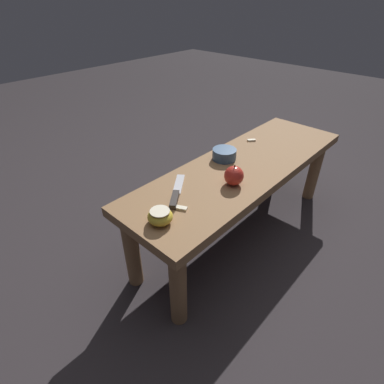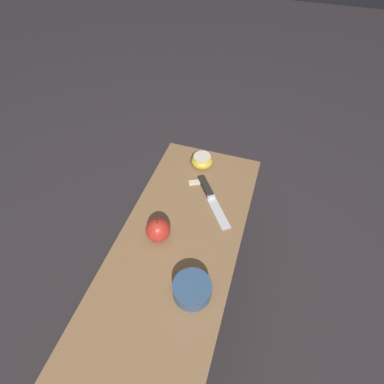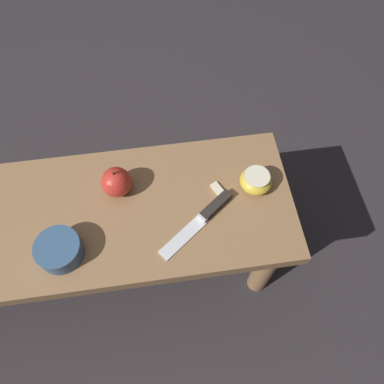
{
  "view_description": "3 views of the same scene",
  "coord_description": "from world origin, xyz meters",
  "views": [
    {
      "loc": [
        -1.02,
        -0.63,
        1.05
      ],
      "look_at": [
        -0.35,
        -0.01,
        0.43
      ],
      "focal_mm": 28.0,
      "sensor_mm": 36.0,
      "label": 1
    },
    {
      "loc": [
        0.3,
        0.2,
        1.22
      ],
      "look_at": [
        -0.35,
        -0.01,
        0.43
      ],
      "focal_mm": 28.0,
      "sensor_mm": 36.0,
      "label": 2
    },
    {
      "loc": [
        -0.29,
        0.44,
        1.26
      ],
      "look_at": [
        -0.35,
        -0.01,
        0.43
      ],
      "focal_mm": 35.0,
      "sensor_mm": 36.0,
      "label": 3
    }
  ],
  "objects": [
    {
      "name": "ground_plane",
      "position": [
        0.0,
        0.0,
        0.0
      ],
      "size": [
        8.0,
        8.0,
        0.0
      ],
      "primitive_type": "plane",
      "color": "#2D282B"
    },
    {
      "name": "wooden_bench",
      "position": [
        0.0,
        0.0,
        0.33
      ],
      "size": [
        1.23,
        0.38,
        0.4
      ],
      "color": "olive",
      "rests_on": "ground_plane"
    },
    {
      "name": "knife",
      "position": [
        -0.38,
        0.04,
        0.41
      ],
      "size": [
        0.21,
        0.17,
        0.02
      ],
      "rotation": [
        0.0,
        0.0,
        0.65
      ],
      "color": "silver",
      "rests_on": "wooden_bench"
    },
    {
      "name": "apple_whole",
      "position": [
        -0.17,
        -0.06,
        0.44
      ],
      "size": [
        0.08,
        0.08,
        0.09
      ],
      "color": "red",
      "rests_on": "wooden_bench"
    },
    {
      "name": "apple_cut",
      "position": [
        -0.52,
        -0.03,
        0.43
      ],
      "size": [
        0.09,
        0.09,
        0.05
      ],
      "color": "gold",
      "rests_on": "wooden_bench"
    },
    {
      "name": "apple_slice_near_knife",
      "position": [
        -0.43,
        -0.02,
        0.4
      ],
      "size": [
        0.04,
        0.05,
        0.01
      ],
      "color": "beige",
      "rests_on": "wooden_bench"
    },
    {
      "name": "bowl",
      "position": [
        -0.02,
        0.09,
        0.43
      ],
      "size": [
        0.11,
        0.11,
        0.05
      ],
      "color": "#335175",
      "rests_on": "wooden_bench"
    }
  ]
}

